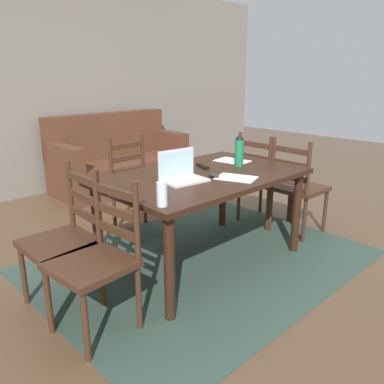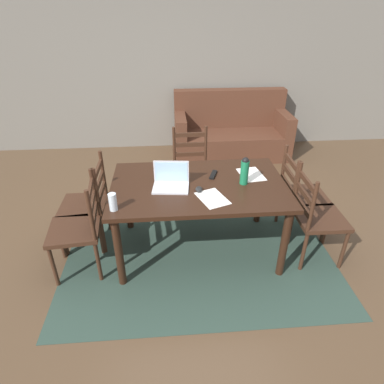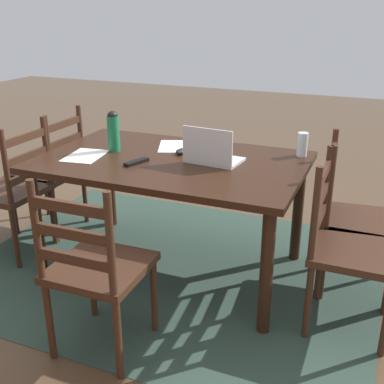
{
  "view_description": "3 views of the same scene",
  "coord_description": "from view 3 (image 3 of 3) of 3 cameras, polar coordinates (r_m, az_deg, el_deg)",
  "views": [
    {
      "loc": [
        -2.14,
        -2.1,
        1.53
      ],
      "look_at": [
        -0.03,
        0.1,
        0.59
      ],
      "focal_mm": 36.51,
      "sensor_mm": 36.0,
      "label": 1
    },
    {
      "loc": [
        -0.27,
        -2.64,
        2.23
      ],
      "look_at": [
        -0.06,
        0.06,
        0.64
      ],
      "focal_mm": 30.75,
      "sensor_mm": 36.0,
      "label": 2
    },
    {
      "loc": [
        -1.19,
        2.57,
        1.65
      ],
      "look_at": [
        -0.11,
        -0.06,
        0.54
      ],
      "focal_mm": 45.0,
      "sensor_mm": 36.0,
      "label": 3
    }
  ],
  "objects": [
    {
      "name": "paper_stack_left",
      "position": [
        3.1,
        -12.55,
        4.21
      ],
      "size": [
        0.25,
        0.32,
        0.0
      ],
      "primitive_type": "cube",
      "rotation": [
        0.0,
        0.0,
        0.14
      ],
      "color": "white",
      "rests_on": "dining_table"
    },
    {
      "name": "computer_mouse",
      "position": [
        3.07,
        -1.3,
        4.85
      ],
      "size": [
        0.07,
        0.1,
        0.03
      ],
      "primitive_type": "ellipsoid",
      "rotation": [
        0.0,
        0.0,
        -0.08
      ],
      "color": "black",
      "rests_on": "dining_table"
    },
    {
      "name": "water_bottle",
      "position": [
        3.14,
        -9.31,
        7.21
      ],
      "size": [
        0.08,
        0.08,
        0.26
      ],
      "color": "#197247",
      "rests_on": "dining_table"
    },
    {
      "name": "chair_far_head",
      "position": [
        2.38,
        -11.31,
        -8.98
      ],
      "size": [
        0.45,
        0.45,
        0.95
      ],
      "color": "#3D2316",
      "rests_on": "ground"
    },
    {
      "name": "chair_right_near",
      "position": [
        3.78,
        -16.36,
        2.23
      ],
      "size": [
        0.45,
        0.45,
        0.95
      ],
      "color": "#3D2316",
      "rests_on": "ground"
    },
    {
      "name": "chair_left_near",
      "position": [
        3.01,
        18.68,
        -3.02
      ],
      "size": [
        0.48,
        0.48,
        0.95
      ],
      "color": "#3D2316",
      "rests_on": "ground"
    },
    {
      "name": "paper_stack_right",
      "position": [
        3.23,
        -2.02,
        5.43
      ],
      "size": [
        0.3,
        0.35,
        0.0
      ],
      "primitive_type": "cube",
      "rotation": [
        0.0,
        0.0,
        0.37
      ],
      "color": "white",
      "rests_on": "dining_table"
    },
    {
      "name": "tv_remote",
      "position": [
        2.9,
        -6.6,
        3.56
      ],
      "size": [
        0.1,
        0.17,
        0.02
      ],
      "primitive_type": "cube",
      "rotation": [
        0.0,
        0.0,
        2.8
      ],
      "color": "black",
      "rests_on": "dining_table"
    },
    {
      "name": "area_rug",
      "position": [
        3.27,
        -2.26,
        -8.81
      ],
      "size": [
        2.63,
        2.04,
        0.01
      ],
      "primitive_type": "cube",
      "color": "#2D4238",
      "rests_on": "ground"
    },
    {
      "name": "chair_right_far",
      "position": [
        3.49,
        -20.42,
        0.15
      ],
      "size": [
        0.45,
        0.45,
        0.95
      ],
      "color": "#3D2316",
      "rests_on": "ground"
    },
    {
      "name": "ground_plane",
      "position": [
        3.27,
        -2.25,
        -8.86
      ],
      "size": [
        14.0,
        14.0,
        0.0
      ],
      "primitive_type": "plane",
      "color": "brown"
    },
    {
      "name": "laptop",
      "position": [
        2.87,
        2.32,
        4.54
      ],
      "size": [
        0.34,
        0.25,
        0.23
      ],
      "color": "silver",
      "rests_on": "dining_table"
    },
    {
      "name": "dining_table",
      "position": [
        2.99,
        -2.44,
        2.32
      ],
      "size": [
        1.62,
        1.02,
        0.76
      ],
      "color": "black",
      "rests_on": "ground"
    },
    {
      "name": "chair_left_far",
      "position": [
        2.65,
        17.94,
        -6.4
      ],
      "size": [
        0.44,
        0.44,
        0.95
      ],
      "color": "#3D2316",
      "rests_on": "ground"
    },
    {
      "name": "drinking_glass",
      "position": [
        3.09,
        12.95,
        5.52
      ],
      "size": [
        0.07,
        0.07,
        0.15
      ],
      "primitive_type": "cylinder",
      "color": "silver",
      "rests_on": "dining_table"
    }
  ]
}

